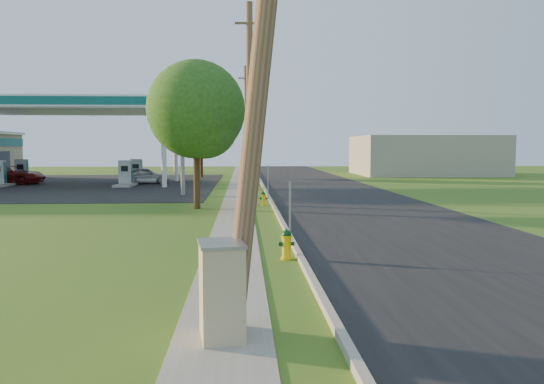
{
  "coord_description": "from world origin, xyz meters",
  "views": [
    {
      "loc": [
        -0.94,
        -9.08,
        2.85
      ],
      "look_at": [
        0.0,
        8.0,
        1.4
      ],
      "focal_mm": 35.0,
      "sensor_mm": 36.0,
      "label": 1
    }
  ],
  "objects_px": {
    "utility_pole_near": "(265,16)",
    "fuel_pump_ne": "(125,176)",
    "hydrant_far": "(257,185)",
    "tree_lot": "(202,132)",
    "hydrant_mid": "(263,199)",
    "utility_pole_far": "(247,123)",
    "fuel_pump_sw": "(22,174)",
    "car_red": "(10,175)",
    "fuel_pump_se": "(136,174)",
    "tree_verge": "(198,113)",
    "utility_cabinet": "(222,291)",
    "price_pylon": "(182,103)",
    "car_silver": "(144,175)",
    "hydrant_near": "(287,244)",
    "utility_pole_mid": "(250,104)"
  },
  "relations": [
    {
      "from": "tree_verge",
      "to": "car_silver",
      "type": "relative_size",
      "value": 1.74
    },
    {
      "from": "tree_lot",
      "to": "hydrant_near",
      "type": "relative_size",
      "value": 8.36
    },
    {
      "from": "tree_verge",
      "to": "hydrant_far",
      "type": "distance_m",
      "value": 11.73
    },
    {
      "from": "utility_pole_near",
      "to": "hydrant_near",
      "type": "height_order",
      "value": "utility_pole_near"
    },
    {
      "from": "utility_pole_far",
      "to": "car_red",
      "type": "distance_m",
      "value": 18.83
    },
    {
      "from": "tree_lot",
      "to": "car_silver",
      "type": "distance_m",
      "value": 10.21
    },
    {
      "from": "hydrant_far",
      "to": "fuel_pump_sw",
      "type": "bearing_deg",
      "value": 156.66
    },
    {
      "from": "fuel_pump_se",
      "to": "hydrant_far",
      "type": "bearing_deg",
      "value": -40.05
    },
    {
      "from": "utility_pole_near",
      "to": "fuel_pump_se",
      "type": "height_order",
      "value": "utility_pole_near"
    },
    {
      "from": "fuel_pump_ne",
      "to": "fuel_pump_sw",
      "type": "relative_size",
      "value": 1.0
    },
    {
      "from": "fuel_pump_ne",
      "to": "price_pylon",
      "type": "height_order",
      "value": "price_pylon"
    },
    {
      "from": "car_red",
      "to": "tree_lot",
      "type": "bearing_deg",
      "value": -54.26
    },
    {
      "from": "fuel_pump_se",
      "to": "car_red",
      "type": "height_order",
      "value": "fuel_pump_se"
    },
    {
      "from": "utility_pole_near",
      "to": "tree_lot",
      "type": "relative_size",
      "value": 1.42
    },
    {
      "from": "hydrant_far",
      "to": "car_red",
      "type": "bearing_deg",
      "value": 160.76
    },
    {
      "from": "tree_verge",
      "to": "hydrant_far",
      "type": "bearing_deg",
      "value": 74.38
    },
    {
      "from": "utility_pole_mid",
      "to": "fuel_pump_sw",
      "type": "relative_size",
      "value": 3.06
    },
    {
      "from": "fuel_pump_ne",
      "to": "hydrant_mid",
      "type": "distance_m",
      "value": 16.4
    },
    {
      "from": "utility_pole_near",
      "to": "fuel_pump_ne",
      "type": "xyz_separation_m",
      "value": [
        -8.9,
        31.0,
        -4.08
      ]
    },
    {
      "from": "utility_pole_near",
      "to": "fuel_pump_se",
      "type": "relative_size",
      "value": 2.96
    },
    {
      "from": "fuel_pump_sw",
      "to": "price_pylon",
      "type": "bearing_deg",
      "value": -39.4
    },
    {
      "from": "utility_pole_near",
      "to": "tree_verge",
      "type": "distance_m",
      "value": 16.6
    },
    {
      "from": "utility_pole_far",
      "to": "tree_lot",
      "type": "height_order",
      "value": "utility_pole_far"
    },
    {
      "from": "utility_pole_mid",
      "to": "car_red",
      "type": "xyz_separation_m",
      "value": [
        -18.22,
        15.59,
        -4.24
      ]
    },
    {
      "from": "utility_pole_far",
      "to": "car_red",
      "type": "xyz_separation_m",
      "value": [
        -18.22,
        -2.41,
        -4.09
      ]
    },
    {
      "from": "fuel_pump_se",
      "to": "hydrant_near",
      "type": "relative_size",
      "value": 4.02
    },
    {
      "from": "tree_lot",
      "to": "hydrant_far",
      "type": "height_order",
      "value": "tree_lot"
    },
    {
      "from": "hydrant_mid",
      "to": "utility_pole_far",
      "type": "bearing_deg",
      "value": 92.04
    },
    {
      "from": "utility_pole_near",
      "to": "utility_cabinet",
      "type": "bearing_deg",
      "value": -149.48
    },
    {
      "from": "hydrant_mid",
      "to": "utility_cabinet",
      "type": "height_order",
      "value": "utility_cabinet"
    },
    {
      "from": "utility_pole_mid",
      "to": "utility_pole_far",
      "type": "relative_size",
      "value": 1.03
    },
    {
      "from": "fuel_pump_ne",
      "to": "fuel_pump_se",
      "type": "height_order",
      "value": "same"
    },
    {
      "from": "utility_pole_far",
      "to": "hydrant_mid",
      "type": "xyz_separation_m",
      "value": [
        0.65,
        -18.33,
        -4.46
      ]
    },
    {
      "from": "fuel_pump_sw",
      "to": "car_silver",
      "type": "relative_size",
      "value": 0.82
    },
    {
      "from": "utility_pole_near",
      "to": "fuel_pump_sw",
      "type": "distance_m",
      "value": 39.52
    },
    {
      "from": "utility_pole_mid",
      "to": "fuel_pump_ne",
      "type": "bearing_deg",
      "value": 124.4
    },
    {
      "from": "fuel_pump_ne",
      "to": "tree_lot",
      "type": "distance_m",
      "value": 12.61
    },
    {
      "from": "utility_pole_near",
      "to": "utility_pole_far",
      "type": "distance_m",
      "value": 36.0
    },
    {
      "from": "tree_verge",
      "to": "hydrant_mid",
      "type": "distance_m",
      "value": 5.21
    },
    {
      "from": "car_silver",
      "to": "hydrant_mid",
      "type": "bearing_deg",
      "value": -167.74
    },
    {
      "from": "hydrant_far",
      "to": "tree_lot",
      "type": "bearing_deg",
      "value": 107.41
    },
    {
      "from": "hydrant_mid",
      "to": "utility_pole_mid",
      "type": "bearing_deg",
      "value": 153.46
    },
    {
      "from": "tree_verge",
      "to": "car_silver",
      "type": "bearing_deg",
      "value": 108.28
    },
    {
      "from": "tree_verge",
      "to": "car_silver",
      "type": "height_order",
      "value": "tree_verge"
    },
    {
      "from": "price_pylon",
      "to": "car_silver",
      "type": "height_order",
      "value": "price_pylon"
    },
    {
      "from": "utility_pole_far",
      "to": "car_silver",
      "type": "bearing_deg",
      "value": -161.77
    },
    {
      "from": "utility_pole_far",
      "to": "fuel_pump_sw",
      "type": "xyz_separation_m",
      "value": [
        -17.9,
        -1.0,
        -4.08
      ]
    },
    {
      "from": "utility_pole_mid",
      "to": "utility_pole_near",
      "type": "bearing_deg",
      "value": -90.0
    },
    {
      "from": "utility_pole_mid",
      "to": "car_red",
      "type": "height_order",
      "value": "utility_pole_mid"
    },
    {
      "from": "tree_verge",
      "to": "utility_cabinet",
      "type": "relative_size",
      "value": 4.65
    }
  ]
}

